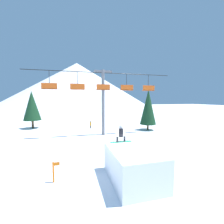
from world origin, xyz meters
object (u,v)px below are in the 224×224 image
object	(u,v)px
snowboarder	(121,134)
distant_skier	(91,124)
pine_tree_near	(148,107)
trail_marker	(54,171)
snow_ramp	(133,165)

from	to	relation	value
snowboarder	distant_skier	bearing A→B (deg)	91.26
pine_tree_near	trail_marker	world-z (taller)	pine_tree_near
pine_tree_near	distant_skier	size ratio (longest dim) A/B	5.17
snowboarder	pine_tree_near	size ratio (longest dim) A/B	0.23
snow_ramp	trail_marker	distance (m)	4.70
snowboarder	distant_skier	xyz separation A→B (m)	(-0.33, 15.02, -1.83)
pine_tree_near	snow_ramp	bearing A→B (deg)	-121.46
snowboarder	trail_marker	distance (m)	4.75
snowboarder	trail_marker	size ratio (longest dim) A/B	1.22
snowboarder	distant_skier	world-z (taller)	snowboarder
trail_marker	distant_skier	distance (m)	16.13
snow_ramp	snowboarder	xyz separation A→B (m)	(-0.26, 1.59, 1.54)
snow_ramp	pine_tree_near	xyz separation A→B (m)	(8.02, 13.11, 2.67)
snowboarder	distant_skier	distance (m)	15.14
snowboarder	trail_marker	xyz separation A→B (m)	(-4.33, -0.61, -1.84)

